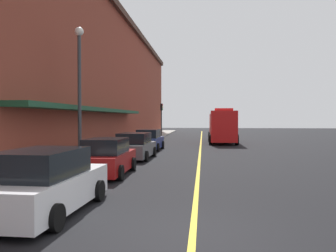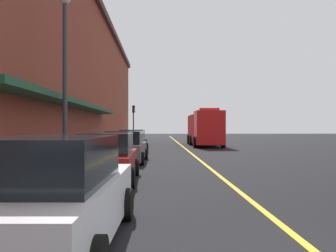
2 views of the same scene
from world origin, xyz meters
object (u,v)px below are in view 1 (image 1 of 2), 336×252
parking_meter_1 (121,140)px  traffic_light_near (161,113)px  parked_car_0 (45,183)px  parking_meter_0 (103,145)px  parked_car_1 (107,158)px  fire_truck (222,127)px  street_lamp_left (79,81)px  parked_car_3 (149,140)px  parked_car_2 (135,147)px

parking_meter_1 → traffic_light_near: bearing=89.8°
parked_car_0 → parking_meter_0: bearing=9.7°
parked_car_1 → parking_meter_0: 4.06m
parked_car_1 → parking_meter_1: 8.17m
parking_meter_1 → parking_meter_0: bearing=-90.0°
fire_truck → street_lamp_left: street_lamp_left is taller
fire_truck → traffic_light_near: size_ratio=2.02×
parking_meter_0 → parking_meter_1: size_ratio=1.00×
street_lamp_left → parked_car_3: bearing=79.6°
parking_meter_1 → street_lamp_left: 7.10m
parked_car_0 → parked_car_2: parked_car_0 is taller
fire_truck → parking_meter_1: fire_truck is taller
parked_car_2 → parking_meter_1: 2.29m
parked_car_3 → traffic_light_near: size_ratio=0.99×
parked_car_3 → parked_car_1: bearing=-178.2°
parked_car_1 → fire_truck: size_ratio=0.51×
parked_car_2 → fire_truck: (6.16, 14.71, 0.88)m
fire_truck → parked_car_0: bearing=-12.5°
parked_car_1 → fire_truck: fire_truck is taller
parking_meter_1 → parked_car_0: bearing=-84.5°
parked_car_1 → parking_meter_0: size_ratio=3.32×
parked_car_3 → traffic_light_near: (-1.24, 18.75, 2.38)m
parking_meter_1 → parked_car_2: bearing=-53.6°
parked_car_2 → fire_truck: 15.98m
parked_car_2 → parking_meter_0: (-1.35, -2.40, 0.29)m
parking_meter_0 → parked_car_0: bearing=-82.2°
parked_car_1 → street_lamp_left: (-1.92, 1.82, 3.62)m
parked_car_0 → parked_car_2: 12.51m
parked_car_0 → parked_car_3: bearing=2.1°
parked_car_0 → traffic_light_near: size_ratio=1.12×
parked_car_1 → parked_car_2: size_ratio=0.97×
parked_car_2 → parking_meter_1: size_ratio=3.42×
parked_car_3 → street_lamp_left: size_ratio=0.62×
parked_car_2 → street_lamp_left: size_ratio=0.66×
parked_car_0 → parked_car_2: size_ratio=1.05×
parked_car_1 → parking_meter_1: parked_car_1 is taller
parked_car_0 → parked_car_3: (-0.08, 18.49, -0.04)m
parking_meter_0 → parked_car_3: bearing=81.2°
parked_car_0 → street_lamp_left: street_lamp_left is taller
parked_car_0 → parked_car_3: 18.49m
parked_car_3 → fire_truck: (6.20, 8.73, 0.87)m
parking_meter_0 → parking_meter_1: (0.00, 4.23, 0.00)m
parking_meter_0 → traffic_light_near: size_ratio=0.31×
parked_car_1 → parked_car_2: 6.23m
fire_truck → parking_meter_1: bearing=-30.1°
parked_car_2 → parked_car_0: bearing=-178.0°
parked_car_3 → parked_car_0: bearing=-178.0°
parked_car_0 → fire_truck: bearing=-10.8°
street_lamp_left → traffic_light_near: 29.18m
parked_car_0 → street_lamp_left: (-1.98, 8.10, 3.59)m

